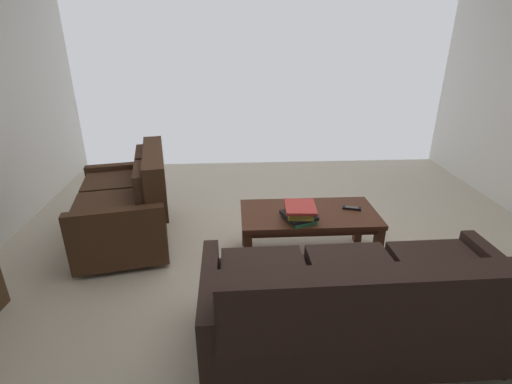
% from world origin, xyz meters
% --- Properties ---
extents(ground_plane, '(5.55, 5.90, 0.01)m').
position_xyz_m(ground_plane, '(0.00, 0.00, -0.00)').
color(ground_plane, beige).
extents(sofa_main, '(1.98, 0.89, 0.80)m').
position_xyz_m(sofa_main, '(-0.32, 0.88, 0.35)').
color(sofa_main, black).
rests_on(sofa_main, ground).
extents(loveseat_near, '(1.02, 1.40, 0.89)m').
position_xyz_m(loveseat_near, '(1.47, -0.66, 0.38)').
color(loveseat_near, black).
rests_on(loveseat_near, ground).
extents(coffee_table, '(1.19, 0.60, 0.46)m').
position_xyz_m(coffee_table, '(-0.20, -0.22, 0.39)').
color(coffee_table, '#4C2819').
rests_on(coffee_table, ground).
extents(book_stack, '(0.31, 0.32, 0.14)m').
position_xyz_m(book_stack, '(-0.09, -0.07, 0.53)').
color(book_stack, '#337F51').
rests_on(book_stack, coffee_table).
extents(tv_remote, '(0.17, 0.09, 0.02)m').
position_xyz_m(tv_remote, '(-0.59, -0.25, 0.47)').
color(tv_remote, black).
rests_on(tv_remote, coffee_table).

